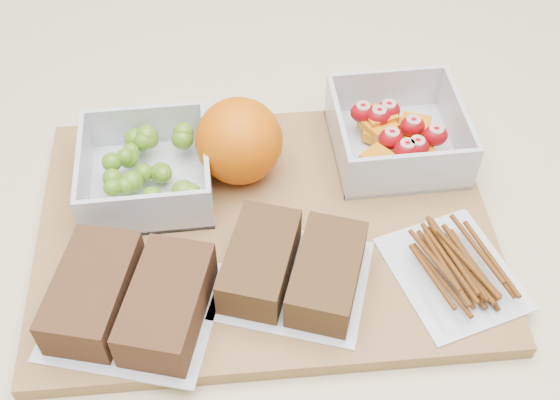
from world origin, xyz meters
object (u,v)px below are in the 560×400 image
at_px(sandwich_bag_center, 293,268).
at_px(sandwich_bag_left, 130,299).
at_px(grape_container, 149,169).
at_px(fruit_container, 397,135).
at_px(pretzel_bag, 455,265).
at_px(cutting_board, 266,229).
at_px(orange, 239,141).

bearing_deg(sandwich_bag_center, sandwich_bag_left, -173.40).
height_order(grape_container, sandwich_bag_center, grape_container).
height_order(fruit_container, pretzel_bag, fruit_container).
bearing_deg(grape_container, cutting_board, -30.20).
bearing_deg(cutting_board, sandwich_bag_center, -73.84).
bearing_deg(sandwich_bag_center, grape_container, 133.83).
bearing_deg(sandwich_bag_center, fruit_container, 50.13).
distance_m(cutting_board, fruit_container, 0.16).
distance_m(fruit_container, sandwich_bag_left, 0.31).
bearing_deg(pretzel_bag, sandwich_bag_center, 176.24).
relative_size(sandwich_bag_center, pretzel_bag, 1.12).
height_order(cutting_board, sandwich_bag_left, sandwich_bag_left).
height_order(grape_container, orange, orange).
relative_size(cutting_board, fruit_container, 3.33).
xyz_separation_m(orange, sandwich_bag_left, (-0.10, -0.15, -0.02)).
bearing_deg(fruit_container, cutting_board, -150.04).
xyz_separation_m(grape_container, fruit_container, (0.25, 0.02, -0.00)).
bearing_deg(grape_container, sandwich_bag_center, -46.17).
distance_m(fruit_container, sandwich_bag_center, 0.19).
height_order(cutting_board, grape_container, grape_container).
bearing_deg(sandwich_bag_left, cutting_board, 34.52).
bearing_deg(sandwich_bag_left, orange, 55.96).
distance_m(fruit_container, orange, 0.16).
height_order(fruit_container, sandwich_bag_center, fruit_container).
bearing_deg(orange, fruit_container, 4.31).
xyz_separation_m(cutting_board, sandwich_bag_center, (0.02, -0.07, 0.03)).
xyz_separation_m(fruit_container, pretzel_bag, (0.02, -0.16, -0.01)).
bearing_deg(orange, sandwich_bag_left, -124.04).
relative_size(cutting_board, orange, 5.01).
bearing_deg(sandwich_bag_left, fruit_container, 32.11).
bearing_deg(fruit_container, grape_container, -175.39).
distance_m(orange, sandwich_bag_left, 0.18).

